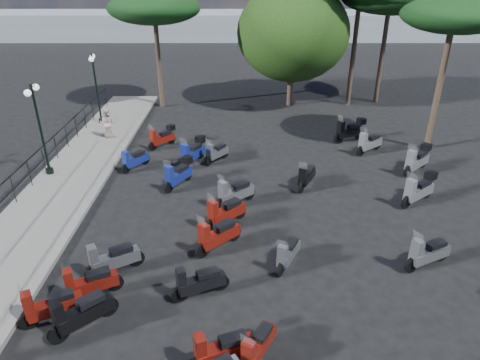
{
  "coord_description": "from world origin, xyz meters",
  "views": [
    {
      "loc": [
        0.6,
        -10.51,
        8.14
      ],
      "look_at": [
        0.62,
        3.25,
        1.2
      ],
      "focal_mm": 32.0,
      "sensor_mm": 36.0,
      "label": 1
    }
  ],
  "objects_px": {
    "scooter_4": "(135,160)",
    "scooter_22": "(306,177)",
    "scooter_7": "(258,346)",
    "scooter_17": "(216,153)",
    "scooter_16": "(225,213)",
    "pine_3": "(454,16)",
    "scooter_11": "(193,153)",
    "scooter_15": "(235,193)",
    "pine_2": "(154,8)",
    "scooter_9": "(113,259)",
    "scooter_3": "(90,283)",
    "lamp_post_1": "(39,124)",
    "scooter_5": "(162,138)",
    "scooter_13": "(222,350)",
    "scooter_2": "(81,313)",
    "broadleaf_tree": "(293,33)",
    "scooter_31": "(51,306)",
    "scooter_8": "(199,282)",
    "scooter_10": "(178,174)",
    "scooter_20": "(428,253)",
    "pedestrian_far": "(107,123)",
    "scooter_28": "(417,160)",
    "scooter_30": "(218,236)",
    "scooter_23": "(350,131)",
    "scooter_27": "(419,190)",
    "lamp_post_2": "(96,84)",
    "scooter_21": "(288,254)"
  },
  "relations": [
    {
      "from": "scooter_4",
      "to": "scooter_22",
      "type": "relative_size",
      "value": 0.9
    },
    {
      "from": "scooter_7",
      "to": "scooter_17",
      "type": "bearing_deg",
      "value": -53.41
    },
    {
      "from": "scooter_16",
      "to": "pine_3",
      "type": "xyz_separation_m",
      "value": [
        9.77,
        7.01,
        5.66
      ]
    },
    {
      "from": "scooter_11",
      "to": "pine_3",
      "type": "bearing_deg",
      "value": -142.74
    },
    {
      "from": "scooter_15",
      "to": "pine_2",
      "type": "distance_m",
      "value": 14.54
    },
    {
      "from": "scooter_9",
      "to": "scooter_16",
      "type": "xyz_separation_m",
      "value": [
        3.19,
        2.58,
        0.02
      ]
    },
    {
      "from": "scooter_3",
      "to": "scooter_17",
      "type": "bearing_deg",
      "value": -44.95
    },
    {
      "from": "lamp_post_1",
      "to": "scooter_5",
      "type": "xyz_separation_m",
      "value": [
        4.29,
        3.32,
        -1.85
      ]
    },
    {
      "from": "scooter_7",
      "to": "scooter_16",
      "type": "relative_size",
      "value": 0.96
    },
    {
      "from": "scooter_13",
      "to": "scooter_22",
      "type": "bearing_deg",
      "value": -41.15
    },
    {
      "from": "scooter_2",
      "to": "pine_2",
      "type": "distance_m",
      "value": 19.58
    },
    {
      "from": "scooter_2",
      "to": "scooter_22",
      "type": "height_order",
      "value": "scooter_2"
    },
    {
      "from": "broadleaf_tree",
      "to": "scooter_31",
      "type": "bearing_deg",
      "value": -112.94
    },
    {
      "from": "scooter_16",
      "to": "scooter_8",
      "type": "bearing_deg",
      "value": 127.14
    },
    {
      "from": "scooter_2",
      "to": "scooter_5",
      "type": "height_order",
      "value": "scooter_2"
    },
    {
      "from": "scooter_9",
      "to": "scooter_7",
      "type": "bearing_deg",
      "value": -158.6
    },
    {
      "from": "scooter_5",
      "to": "pine_3",
      "type": "relative_size",
      "value": 0.19
    },
    {
      "from": "scooter_10",
      "to": "scooter_16",
      "type": "distance_m",
      "value": 3.57
    },
    {
      "from": "pine_2",
      "to": "scooter_13",
      "type": "bearing_deg",
      "value": -77.06
    },
    {
      "from": "scooter_13",
      "to": "scooter_20",
      "type": "bearing_deg",
      "value": -80.9
    },
    {
      "from": "pedestrian_far",
      "to": "scooter_20",
      "type": "bearing_deg",
      "value": 140.1
    },
    {
      "from": "scooter_3",
      "to": "scooter_20",
      "type": "bearing_deg",
      "value": -108.94
    },
    {
      "from": "scooter_10",
      "to": "scooter_22",
      "type": "height_order",
      "value": "scooter_10"
    },
    {
      "from": "scooter_15",
      "to": "scooter_28",
      "type": "height_order",
      "value": "scooter_28"
    },
    {
      "from": "scooter_11",
      "to": "scooter_30",
      "type": "distance_m",
      "value": 6.71
    },
    {
      "from": "pedestrian_far",
      "to": "scooter_31",
      "type": "height_order",
      "value": "pedestrian_far"
    },
    {
      "from": "scooter_7",
      "to": "broadleaf_tree",
      "type": "relative_size",
      "value": 0.19
    },
    {
      "from": "scooter_20",
      "to": "scooter_7",
      "type": "bearing_deg",
      "value": 97.55
    },
    {
      "from": "scooter_3",
      "to": "scooter_31",
      "type": "xyz_separation_m",
      "value": [
        -0.69,
        -0.87,
        0.0
      ]
    },
    {
      "from": "scooter_30",
      "to": "scooter_31",
      "type": "bearing_deg",
      "value": 84.05
    },
    {
      "from": "scooter_4",
      "to": "scooter_30",
      "type": "height_order",
      "value": "scooter_30"
    },
    {
      "from": "pedestrian_far",
      "to": "scooter_7",
      "type": "relative_size",
      "value": 1.07
    },
    {
      "from": "scooter_7",
      "to": "scooter_30",
      "type": "relative_size",
      "value": 0.96
    },
    {
      "from": "scooter_9",
      "to": "scooter_28",
      "type": "xyz_separation_m",
      "value": [
        11.4,
        6.89,
        0.07
      ]
    },
    {
      "from": "scooter_15",
      "to": "scooter_10",
      "type": "bearing_deg",
      "value": 16.71
    },
    {
      "from": "scooter_23",
      "to": "scooter_27",
      "type": "relative_size",
      "value": 1.1
    },
    {
      "from": "scooter_10",
      "to": "scooter_7",
      "type": "bearing_deg",
      "value": 137.71
    },
    {
      "from": "scooter_5",
      "to": "scooter_27",
      "type": "relative_size",
      "value": 0.85
    },
    {
      "from": "lamp_post_2",
      "to": "scooter_13",
      "type": "xyz_separation_m",
      "value": [
        7.43,
        -16.35,
        -1.86
      ]
    },
    {
      "from": "scooter_13",
      "to": "scooter_23",
      "type": "distance_m",
      "value": 15.08
    },
    {
      "from": "scooter_9",
      "to": "scooter_27",
      "type": "bearing_deg",
      "value": -99.65
    },
    {
      "from": "pedestrian_far",
      "to": "scooter_11",
      "type": "distance_m",
      "value": 5.55
    },
    {
      "from": "pedestrian_far",
      "to": "scooter_31",
      "type": "distance_m",
      "value": 12.81
    },
    {
      "from": "scooter_21",
      "to": "scooter_27",
      "type": "relative_size",
      "value": 0.89
    },
    {
      "from": "scooter_9",
      "to": "scooter_3",
      "type": "bearing_deg",
      "value": 129.48
    },
    {
      "from": "scooter_17",
      "to": "scooter_27",
      "type": "relative_size",
      "value": 0.82
    },
    {
      "from": "scooter_28",
      "to": "broadleaf_tree",
      "type": "bearing_deg",
      "value": -18.43
    },
    {
      "from": "scooter_28",
      "to": "scooter_30",
      "type": "relative_size",
      "value": 1.02
    },
    {
      "from": "scooter_3",
      "to": "scooter_13",
      "type": "relative_size",
      "value": 0.96
    },
    {
      "from": "scooter_17",
      "to": "scooter_21",
      "type": "xyz_separation_m",
      "value": [
        2.51,
        -7.66,
        -0.01
      ]
    }
  ]
}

